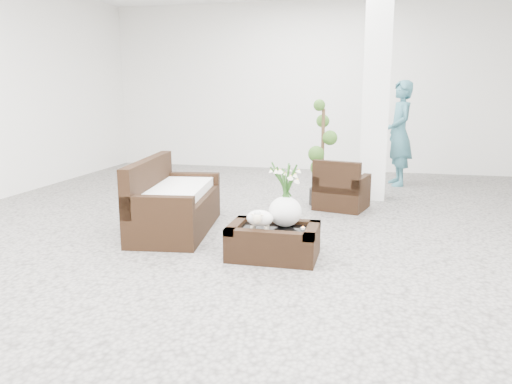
% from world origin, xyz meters
% --- Properties ---
extents(ground, '(11.00, 11.00, 0.00)m').
position_xyz_m(ground, '(0.00, 0.00, 0.00)').
color(ground, gray).
rests_on(ground, ground).
extents(column, '(0.40, 0.40, 3.50)m').
position_xyz_m(column, '(1.20, 2.80, 1.75)').
color(column, white).
rests_on(column, ground).
extents(coffee_table, '(0.90, 0.60, 0.31)m').
position_xyz_m(coffee_table, '(0.25, -0.39, 0.16)').
color(coffee_table, black).
rests_on(coffee_table, ground).
extents(sheep_figurine, '(0.28, 0.23, 0.21)m').
position_xyz_m(sheep_figurine, '(0.13, -0.49, 0.42)').
color(sheep_figurine, white).
rests_on(sheep_figurine, coffee_table).
extents(planter_narcissus, '(0.44, 0.44, 0.80)m').
position_xyz_m(planter_narcissus, '(0.35, -0.29, 0.71)').
color(planter_narcissus, white).
rests_on(planter_narcissus, coffee_table).
extents(tealight, '(0.04, 0.04, 0.03)m').
position_xyz_m(tealight, '(0.55, -0.37, 0.33)').
color(tealight, white).
rests_on(tealight, coffee_table).
extents(armchair, '(0.82, 0.80, 0.73)m').
position_xyz_m(armchair, '(0.79, 1.98, 0.36)').
color(armchair, black).
rests_on(armchair, ground).
extents(loveseat, '(1.01, 1.75, 0.88)m').
position_xyz_m(loveseat, '(-1.10, 0.31, 0.44)').
color(loveseat, black).
rests_on(loveseat, ground).
extents(topiary, '(0.41, 0.41, 1.53)m').
position_xyz_m(topiary, '(0.47, 2.15, 0.77)').
color(topiary, '#2B4D18').
rests_on(topiary, ground).
extents(shopper, '(0.59, 0.76, 1.86)m').
position_xyz_m(shopper, '(1.64, 4.06, 0.93)').
color(shopper, '#346774').
rests_on(shopper, ground).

